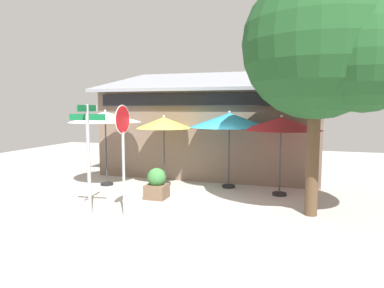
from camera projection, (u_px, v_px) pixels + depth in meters
The scene contains 10 objects.
ground_plane at pixel (183, 207), 9.76m from camera, with size 28.00×28.00×0.10m, color #ADA8A0.
cafe_building at pixel (215, 130), 14.78m from camera, with size 8.91×5.29×4.44m.
street_sign_post at pixel (88, 147), 8.63m from camera, with size 0.94×1.00×2.82m.
stop_sign at pixel (123, 141), 8.50m from camera, with size 0.07×0.71×2.80m.
patio_umbrella_ivory_left at pixel (105, 117), 11.98m from camera, with size 2.49×2.49×2.66m.
patio_umbrella_mustard_center at pixel (164, 123), 12.07m from camera, with size 1.97×1.97×2.46m.
patio_umbrella_teal_right at pixel (229, 120), 11.62m from camera, with size 2.67×2.67×2.62m.
patio_umbrella_crimson_far_right at pixel (281, 124), 10.58m from camera, with size 2.45×2.45×2.51m.
shade_tree at pixel (328, 48), 8.21m from camera, with size 4.08×3.63×6.06m.
sidewalk_planter at pixel (157, 184), 10.41m from camera, with size 0.62×0.62×0.92m.
Camera 1 is at (3.06, -9.02, 2.75)m, focal length 32.40 mm.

